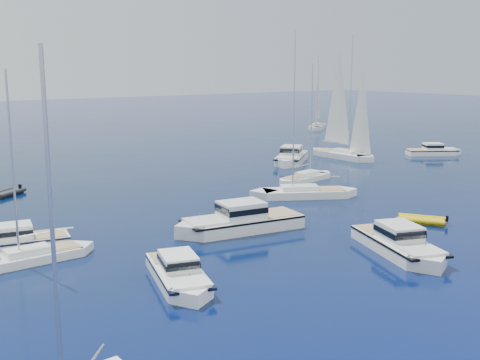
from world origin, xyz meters
The scene contains 14 objects.
ground centered at (0.00, 0.00, 0.00)m, with size 400.00×400.00×0.00m, color #091459.
motor_cruiser_near centered at (1.89, 4.25, 0.00)m, with size 2.92×9.55×2.51m, color silver, non-canonical shape.
motor_cruiser_left centered at (-12.70, 8.12, 0.00)m, with size 2.54×8.30×2.18m, color white, non-canonical shape.
motor_cruiser_centre centered at (-3.54, 14.95, 0.00)m, with size 3.30×10.78×2.83m, color silver, non-canonical shape.
motor_cruiser_far_r centered at (41.12, 30.07, 0.00)m, with size 2.49×8.13×2.13m, color white, non-canonical shape.
motor_cruiser_far_l centered at (-18.76, 20.26, 0.00)m, with size 2.58×8.44×2.22m, color silver, non-canonical shape.
motor_cruiser_distant centered at (20.63, 36.82, 0.00)m, with size 3.17×10.36×2.72m, color white, non-canonical shape.
sailboat_mid_r centered at (8.28, 20.74, 0.00)m, with size 2.82×10.84×15.94m, color silver, non-canonical shape.
sailboat_mid_l centered at (-18.26, 16.94, 0.00)m, with size 2.21×8.51×12.51m, color white, non-canonical shape.
sailboat_centre centered at (13.82, 26.59, 0.00)m, with size 2.29×8.81×12.95m, color white, non-canonical shape.
sailboat_sails_r centered at (28.85, 35.76, 0.00)m, with size 2.98×11.47×16.86m, color white, non-canonical shape.
sailboat_sails_far centered at (52.60, 65.66, 0.00)m, with size 2.62×10.08×14.82m, color silver, non-canonical shape.
tender_yellow centered at (9.49, 8.29, 0.00)m, with size 2.09×3.85×0.95m, color gold, non-canonical shape.
tender_grey_far centered at (-14.26, 38.02, 0.00)m, with size 1.98×3.60×0.95m, color black, non-canonical shape.
Camera 1 is at (-28.64, -19.65, 12.19)m, focal length 43.99 mm.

